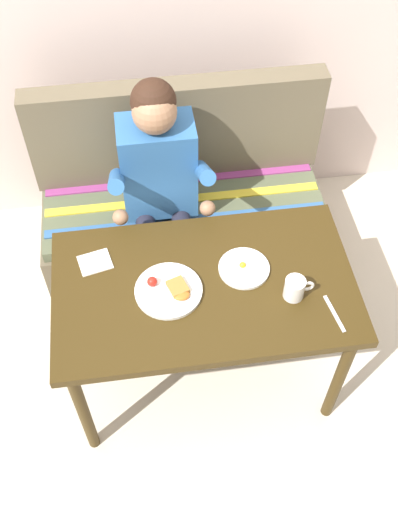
{
  "coord_description": "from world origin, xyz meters",
  "views": [
    {
      "loc": [
        -0.21,
        -1.36,
        2.66
      ],
      "look_at": [
        0.0,
        0.15,
        0.72
      ],
      "focal_mm": 42.01,
      "sensor_mm": 36.0,
      "label": 1
    }
  ],
  "objects_px": {
    "table": "(204,296)",
    "couch": "(183,211)",
    "napkin": "(95,262)",
    "person": "(160,180)",
    "plate_breakfast": "(169,290)",
    "fork": "(334,314)",
    "coffee_mug": "(295,288)",
    "plate_eggs": "(244,268)"
  },
  "relations": [
    {
      "from": "table",
      "to": "person",
      "type": "bearing_deg",
      "value": 101.28
    },
    {
      "from": "plate_breakfast",
      "to": "fork",
      "type": "relative_size",
      "value": 1.56
    },
    {
      "from": "coffee_mug",
      "to": "fork",
      "type": "relative_size",
      "value": 0.69
    },
    {
      "from": "couch",
      "to": "person",
      "type": "height_order",
      "value": "person"
    },
    {
      "from": "plate_breakfast",
      "to": "coffee_mug",
      "type": "bearing_deg",
      "value": -9.87
    },
    {
      "from": "plate_breakfast",
      "to": "plate_eggs",
      "type": "distance_m",
      "value": 0.32
    },
    {
      "from": "plate_breakfast",
      "to": "napkin",
      "type": "bearing_deg",
      "value": 146.98
    },
    {
      "from": "couch",
      "to": "fork",
      "type": "height_order",
      "value": "couch"
    },
    {
      "from": "table",
      "to": "napkin",
      "type": "distance_m",
      "value": 0.46
    },
    {
      "from": "table",
      "to": "coffee_mug",
      "type": "xyz_separation_m",
      "value": [
        0.34,
        -0.1,
        0.13
      ]
    },
    {
      "from": "couch",
      "to": "person",
      "type": "relative_size",
      "value": 1.19
    },
    {
      "from": "couch",
      "to": "coffee_mug",
      "type": "height_order",
      "value": "couch"
    },
    {
      "from": "table",
      "to": "plate_breakfast",
      "type": "relative_size",
      "value": 4.52
    },
    {
      "from": "plate_breakfast",
      "to": "fork",
      "type": "distance_m",
      "value": 0.64
    },
    {
      "from": "table",
      "to": "couch",
      "type": "xyz_separation_m",
      "value": [
        0.0,
        0.76,
        -0.32
      ]
    },
    {
      "from": "couch",
      "to": "napkin",
      "type": "relative_size",
      "value": 11.23
    },
    {
      "from": "coffee_mug",
      "to": "plate_eggs",
      "type": "bearing_deg",
      "value": 138.21
    },
    {
      "from": "plate_breakfast",
      "to": "napkin",
      "type": "distance_m",
      "value": 0.34
    },
    {
      "from": "plate_eggs",
      "to": "fork",
      "type": "relative_size",
      "value": 1.21
    },
    {
      "from": "plate_eggs",
      "to": "fork",
      "type": "xyz_separation_m",
      "value": [
        0.3,
        -0.26,
        -0.01
      ]
    },
    {
      "from": "table",
      "to": "coffee_mug",
      "type": "height_order",
      "value": "coffee_mug"
    },
    {
      "from": "plate_eggs",
      "to": "table",
      "type": "bearing_deg",
      "value": -163.59
    },
    {
      "from": "napkin",
      "to": "fork",
      "type": "relative_size",
      "value": 0.75
    },
    {
      "from": "plate_breakfast",
      "to": "plate_eggs",
      "type": "bearing_deg",
      "value": 12.32
    },
    {
      "from": "napkin",
      "to": "person",
      "type": "bearing_deg",
      "value": 54.13
    },
    {
      "from": "napkin",
      "to": "fork",
      "type": "bearing_deg",
      "value": -22.63
    },
    {
      "from": "table",
      "to": "person",
      "type": "xyz_separation_m",
      "value": [
        -0.12,
        0.59,
        0.09
      ]
    },
    {
      "from": "couch",
      "to": "plate_breakfast",
      "type": "relative_size",
      "value": 5.42
    },
    {
      "from": "person",
      "to": "plate_breakfast",
      "type": "relative_size",
      "value": 4.56
    },
    {
      "from": "person",
      "to": "fork",
      "type": "bearing_deg",
      "value": -53.56
    },
    {
      "from": "table",
      "to": "fork",
      "type": "bearing_deg",
      "value": -23.75
    },
    {
      "from": "plate_breakfast",
      "to": "coffee_mug",
      "type": "relative_size",
      "value": 2.25
    },
    {
      "from": "napkin",
      "to": "table",
      "type": "bearing_deg",
      "value": -21.37
    },
    {
      "from": "fork",
      "to": "couch",
      "type": "bearing_deg",
      "value": 105.82
    },
    {
      "from": "table",
      "to": "couch",
      "type": "relative_size",
      "value": 0.83
    },
    {
      "from": "plate_breakfast",
      "to": "coffee_mug",
      "type": "distance_m",
      "value": 0.49
    },
    {
      "from": "table",
      "to": "coffee_mug",
      "type": "relative_size",
      "value": 10.17
    },
    {
      "from": "coffee_mug",
      "to": "napkin",
      "type": "bearing_deg",
      "value": 160.66
    },
    {
      "from": "coffee_mug",
      "to": "person",
      "type": "bearing_deg",
      "value": 123.35
    },
    {
      "from": "plate_eggs",
      "to": "napkin",
      "type": "bearing_deg",
      "value": 168.89
    },
    {
      "from": "couch",
      "to": "plate_breakfast",
      "type": "bearing_deg",
      "value": -100.22
    },
    {
      "from": "person",
      "to": "coffee_mug",
      "type": "height_order",
      "value": "person"
    }
  ]
}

